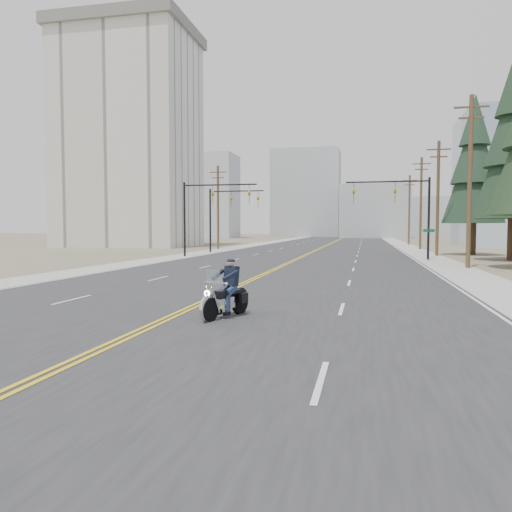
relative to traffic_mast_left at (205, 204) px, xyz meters
The scene contains 21 objects.
ground_plane 33.60m from the traffic_mast_left, 74.33° to the right, with size 400.00×400.00×0.00m, color #776D56.
road 39.36m from the traffic_mast_left, 76.71° to the left, with size 20.00×200.00×0.01m, color #303033.
sidewalk_left 38.40m from the traffic_mast_left, 93.80° to the left, with size 3.00×200.00×0.01m, color #A5A5A0.
sidewalk_right 43.45m from the traffic_mast_left, 61.68° to the left, with size 3.00×200.00×0.01m, color #A5A5A0.
traffic_mast_left is the anchor object (origin of this frame).
traffic_mast_right 17.95m from the traffic_mast_left, ahead, with size 7.10×0.26×7.00m.
traffic_mast_far 8.01m from the traffic_mast_left, 92.40° to the left, with size 6.10×0.26×7.00m.
street_sign 20.12m from the traffic_mast_left, ahead, with size 0.90×0.06×2.62m.
utility_pole_b 23.31m from the traffic_mast_left, 22.74° to the right, with size 2.20×0.30×11.50m.
utility_pole_c 22.31m from the traffic_mast_left, 15.61° to the left, with size 2.20×0.30×11.00m.
utility_pole_d 30.06m from the traffic_mast_left, 44.36° to the left, with size 2.20×0.30×11.50m.
utility_pole_e 43.66m from the traffic_mast_left, 60.53° to the left, with size 2.20×0.30×11.00m.
utility_pole_left 16.39m from the traffic_mast_left, 102.42° to the left, with size 2.20×0.30×10.50m.
apartment_block 31.50m from the traffic_mast_left, 129.59° to the left, with size 18.00×14.00×30.00m, color silver.
haze_bldg_a 87.20m from the traffic_mast_left, 107.41° to the left, with size 14.00×12.00×22.00m, color #B7BCC6.
haze_bldg_b 94.56m from the traffic_mast_left, 79.66° to the left, with size 18.00×14.00×14.00m, color #ADB2B7.
haze_bldg_d 108.34m from the traffic_mast_left, 91.60° to the left, with size 20.00×15.00×26.00m, color #ADB2B7.
haze_bldg_e 122.80m from the traffic_mast_left, 73.94° to the left, with size 14.00×14.00×12.00m, color #B7BCC6.
haze_bldg_f 106.28m from the traffic_mast_left, 112.71° to the left, with size 12.00×12.00×16.00m, color #ADB2B7.
motorcyclist 32.32m from the traffic_mast_left, 70.70° to the right, with size 0.98×2.29×1.79m, color black, non-canonical shape.
conifer_far 27.06m from the traffic_mast_left, 19.29° to the left, with size 5.97×5.97×15.98m.
Camera 1 is at (5.74, -12.71, 2.74)m, focal length 35.00 mm.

